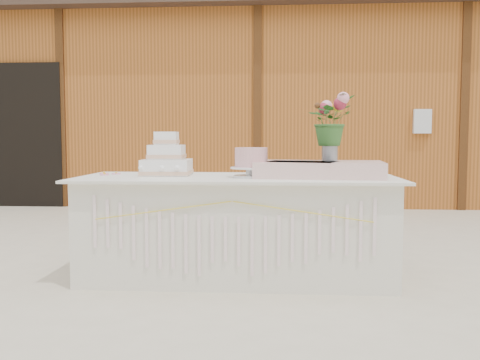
{
  "coord_description": "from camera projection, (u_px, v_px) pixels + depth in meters",
  "views": [
    {
      "loc": [
        0.31,
        -4.02,
        1.06
      ],
      "look_at": [
        0.0,
        0.3,
        0.72
      ],
      "focal_mm": 40.0,
      "sensor_mm": 36.0,
      "label": 1
    }
  ],
  "objects": [
    {
      "name": "ground",
      "position": [
        237.0,
        276.0,
        4.1
      ],
      "size": [
        80.0,
        80.0,
        0.0
      ],
      "primitive_type": "plane",
      "color": "beige",
      "rests_on": "ground"
    },
    {
      "name": "flower_vase",
      "position": [
        330.0,
        150.0,
        4.03
      ],
      "size": [
        0.12,
        0.12,
        0.16
      ],
      "primitive_type": "cylinder",
      "color": "#AAA9AE",
      "rests_on": "satin_runner"
    },
    {
      "name": "cake_table",
      "position": [
        237.0,
        227.0,
        4.06
      ],
      "size": [
        2.4,
        1.0,
        0.77
      ],
      "color": "silver",
      "rests_on": "ground"
    },
    {
      "name": "loose_flowers",
      "position": [
        104.0,
        174.0,
        4.21
      ],
      "size": [
        0.24,
        0.38,
        0.02
      ],
      "primitive_type": null,
      "rotation": [
        0.0,
        0.0,
        0.29
      ],
      "color": "pink",
      "rests_on": "cake_table"
    },
    {
      "name": "barn",
      "position": [
        261.0,
        105.0,
        9.93
      ],
      "size": [
        12.6,
        4.6,
        3.3
      ],
      "color": "#AC5D24",
      "rests_on": "ground"
    },
    {
      "name": "bouquet",
      "position": [
        330.0,
        114.0,
        4.01
      ],
      "size": [
        0.46,
        0.46,
        0.39
      ],
      "primitive_type": "imported",
      "rotation": [
        0.0,
        0.0,
        0.75
      ],
      "color": "#336829",
      "rests_on": "flower_vase"
    },
    {
      "name": "pink_cake_stand",
      "position": [
        251.0,
        161.0,
        3.93
      ],
      "size": [
        0.31,
        0.31,
        0.22
      ],
      "color": "white",
      "rests_on": "cake_table"
    },
    {
      "name": "satin_runner",
      "position": [
        319.0,
        169.0,
        3.97
      ],
      "size": [
        0.97,
        0.61,
        0.12
      ],
      "primitive_type": "cube",
      "rotation": [
        0.0,
        0.0,
        -0.08
      ],
      "color": "beige",
      "rests_on": "cake_table"
    },
    {
      "name": "wedding_cake",
      "position": [
        167.0,
        161.0,
        4.17
      ],
      "size": [
        0.39,
        0.39,
        0.34
      ],
      "rotation": [
        0.0,
        0.0,
        0.04
      ],
      "color": "white",
      "rests_on": "cake_table"
    }
  ]
}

